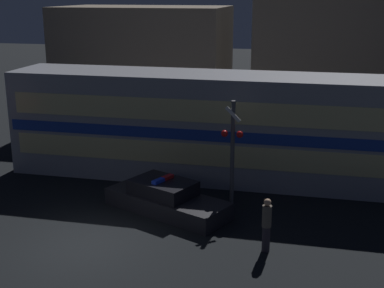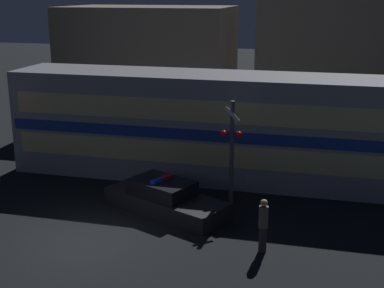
{
  "view_description": "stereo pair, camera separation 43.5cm",
  "coord_description": "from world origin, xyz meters",
  "px_view_note": "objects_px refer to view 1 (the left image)",
  "views": [
    {
      "loc": [
        6.69,
        -14.12,
        7.71
      ],
      "look_at": [
        2.24,
        5.27,
        1.99
      ],
      "focal_mm": 50.0,
      "sensor_mm": 36.0,
      "label": 1
    },
    {
      "loc": [
        7.11,
        -14.02,
        7.71
      ],
      "look_at": [
        2.24,
        5.27,
        1.99
      ],
      "focal_mm": 50.0,
      "sensor_mm": 36.0,
      "label": 2
    }
  ],
  "objects_px": {
    "pedestrian": "(267,225)",
    "crossing_signal_near": "(232,148)",
    "police_car": "(166,199)",
    "train": "(213,126)"
  },
  "relations": [
    {
      "from": "police_car",
      "to": "crossing_signal_near",
      "type": "bearing_deg",
      "value": 52.44
    },
    {
      "from": "police_car",
      "to": "crossing_signal_near",
      "type": "distance_m",
      "value": 3.04
    },
    {
      "from": "train",
      "to": "crossing_signal_near",
      "type": "bearing_deg",
      "value": -66.51
    },
    {
      "from": "pedestrian",
      "to": "train",
      "type": "bearing_deg",
      "value": 114.2
    },
    {
      "from": "pedestrian",
      "to": "crossing_signal_near",
      "type": "height_order",
      "value": "crossing_signal_near"
    },
    {
      "from": "police_car",
      "to": "pedestrian",
      "type": "xyz_separation_m",
      "value": [
        3.81,
        -2.32,
        0.42
      ]
    },
    {
      "from": "pedestrian",
      "to": "crossing_signal_near",
      "type": "distance_m",
      "value": 4.07
    },
    {
      "from": "train",
      "to": "police_car",
      "type": "height_order",
      "value": "train"
    },
    {
      "from": "pedestrian",
      "to": "crossing_signal_near",
      "type": "relative_size",
      "value": 0.44
    },
    {
      "from": "police_car",
      "to": "pedestrian",
      "type": "relative_size",
      "value": 2.87
    }
  ]
}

